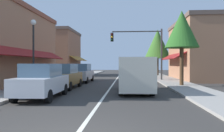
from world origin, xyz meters
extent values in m
plane|color=#33302D|center=(0.00, 18.00, 0.00)|extent=(80.00, 80.00, 0.00)
cube|color=gray|center=(-5.50, 18.00, 0.06)|extent=(2.60, 56.00, 0.12)
cube|color=gray|center=(5.50, 18.00, 0.06)|extent=(2.60, 56.00, 0.12)
cube|color=silver|center=(0.00, 18.00, 0.00)|extent=(0.14, 52.00, 0.01)
cube|color=slate|center=(-6.86, 12.00, 1.40)|extent=(0.08, 10.64, 1.80)
cube|color=maroon|center=(-6.25, 12.00, 2.60)|extent=(1.27, 11.76, 0.73)
cube|color=slate|center=(-6.86, 8.92, 4.45)|extent=(0.08, 1.10, 1.30)
cube|color=slate|center=(-6.86, 15.08, 4.45)|extent=(0.08, 1.10, 1.30)
cube|color=#9E6B4C|center=(9.03, 20.00, 3.06)|extent=(4.46, 10.00, 6.13)
cube|color=brown|center=(9.03, 20.00, 6.33)|extent=(4.66, 10.20, 0.40)
cube|color=slate|center=(6.86, 20.00, 1.40)|extent=(0.08, 7.60, 1.80)
cube|color=maroon|center=(6.25, 20.00, 2.60)|extent=(1.27, 8.40, 0.73)
cube|color=slate|center=(6.86, 17.80, 4.41)|extent=(0.08, 1.10, 1.30)
cube|color=slate|center=(6.86, 22.20, 4.41)|extent=(0.08, 1.10, 1.30)
cube|color=#8E5B42|center=(-9.06, 28.00, 3.24)|extent=(4.52, 8.00, 6.47)
cube|color=brown|center=(-9.06, 28.00, 6.67)|extent=(4.72, 8.20, 0.40)
cube|color=slate|center=(-6.86, 28.00, 1.40)|extent=(0.08, 6.08, 1.80)
cube|color=olive|center=(-6.25, 28.00, 2.60)|extent=(1.27, 6.72, 0.73)
cube|color=slate|center=(-6.86, 26.24, 4.66)|extent=(0.08, 1.10, 1.30)
cube|color=slate|center=(-6.86, 29.76, 4.66)|extent=(0.08, 1.10, 1.30)
cube|color=silver|center=(-3.10, 5.99, 0.71)|extent=(1.82, 4.14, 0.80)
cube|color=slate|center=(-3.09, 5.89, 1.44)|extent=(1.57, 2.04, 0.66)
cylinder|color=black|center=(-3.92, 7.32, 0.31)|extent=(0.22, 0.62, 0.62)
cylinder|color=black|center=(-2.34, 7.36, 0.31)|extent=(0.22, 0.62, 0.62)
cylinder|color=black|center=(-3.85, 4.62, 0.31)|extent=(0.22, 0.62, 0.62)
cylinder|color=black|center=(-2.27, 4.66, 0.31)|extent=(0.22, 0.62, 0.62)
cube|color=brown|center=(-3.25, 10.37, 0.71)|extent=(1.81, 4.14, 0.80)
cube|color=slate|center=(-3.26, 10.27, 1.44)|extent=(1.56, 2.03, 0.66)
cylinder|color=black|center=(-4.02, 11.74, 0.31)|extent=(0.21, 0.62, 0.62)
cylinder|color=black|center=(-2.43, 11.71, 0.31)|extent=(0.21, 0.62, 0.62)
cylinder|color=black|center=(-4.07, 9.03, 0.31)|extent=(0.21, 0.62, 0.62)
cylinder|color=black|center=(-2.49, 9.00, 0.31)|extent=(0.21, 0.62, 0.62)
cube|color=#B7BABF|center=(-3.13, 15.61, 0.71)|extent=(1.80, 4.13, 0.80)
cube|color=slate|center=(-3.13, 15.51, 1.44)|extent=(1.56, 2.03, 0.66)
cylinder|color=black|center=(-3.90, 16.98, 0.31)|extent=(0.21, 0.62, 0.62)
cylinder|color=black|center=(-2.31, 16.95, 0.31)|extent=(0.21, 0.62, 0.62)
cylinder|color=black|center=(-3.95, 14.28, 0.31)|extent=(0.21, 0.62, 0.62)
cylinder|color=black|center=(-2.37, 14.24, 0.31)|extent=(0.21, 0.62, 0.62)
cube|color=beige|center=(1.71, 8.82, 1.17)|extent=(2.10, 5.05, 1.90)
cube|color=slate|center=(1.64, 11.22, 1.59)|extent=(1.73, 0.32, 0.84)
cube|color=black|center=(1.64, 11.40, 0.48)|extent=(1.87, 0.25, 0.24)
cylinder|color=black|center=(0.79, 10.34, 0.36)|extent=(0.26, 0.73, 0.72)
cylinder|color=black|center=(2.55, 10.39, 0.36)|extent=(0.26, 0.73, 0.72)
cylinder|color=black|center=(0.87, 7.25, 0.36)|extent=(0.26, 0.73, 0.72)
cylinder|color=black|center=(2.64, 7.30, 0.36)|extent=(0.26, 0.73, 0.72)
cylinder|color=#333333|center=(4.80, 18.14, 2.71)|extent=(0.18, 0.18, 5.42)
cylinder|color=#333333|center=(2.21, 18.14, 5.17)|extent=(5.17, 0.12, 0.12)
cube|color=black|center=(-0.37, 17.96, 4.57)|extent=(0.30, 0.24, 0.90)
sphere|color=#420F0F|center=(-0.37, 17.83, 4.85)|extent=(0.20, 0.20, 0.20)
sphere|color=yellow|center=(-0.37, 17.83, 4.57)|extent=(0.20, 0.20, 0.20)
sphere|color=#0C3316|center=(-0.37, 17.83, 4.29)|extent=(0.20, 0.20, 0.20)
cylinder|color=black|center=(-4.88, 8.97, 2.15)|extent=(0.12, 0.12, 4.29)
sphere|color=white|center=(-4.88, 8.97, 4.47)|extent=(0.36, 0.36, 0.36)
cylinder|color=#4C331E|center=(5.44, 12.35, 1.70)|extent=(0.30, 0.30, 3.41)
cone|color=#285B21|center=(5.44, 12.35, 4.45)|extent=(2.61, 2.61, 2.87)
cylinder|color=#4C331E|center=(5.63, 27.19, 1.58)|extent=(0.30, 0.30, 3.16)
cone|color=#386626|center=(5.63, 27.19, 4.67)|extent=(3.79, 3.79, 4.17)
camera|label=1|loc=(1.25, -4.77, 1.76)|focal=34.75mm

